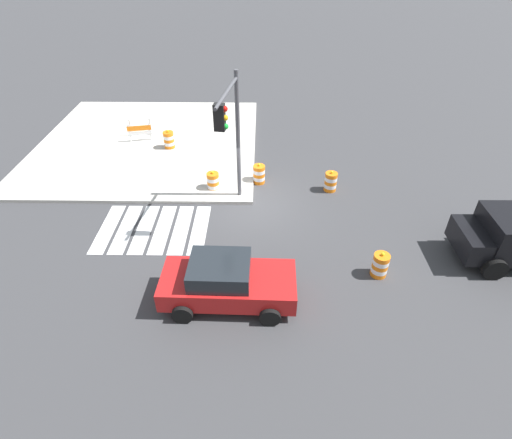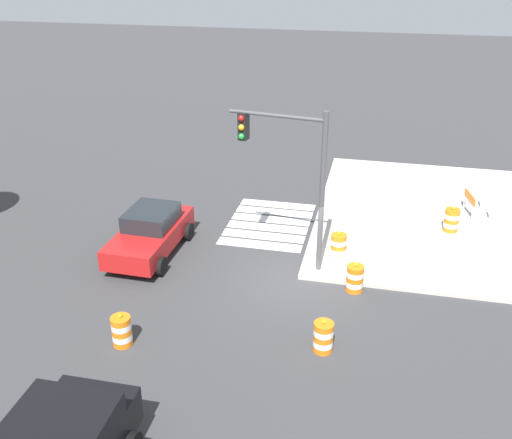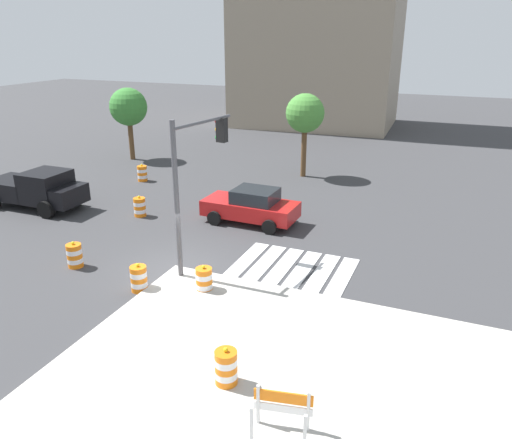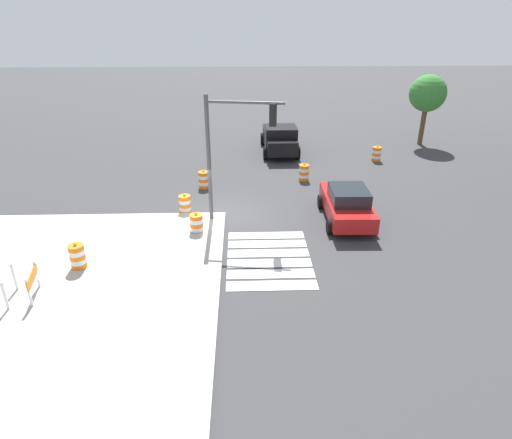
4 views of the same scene
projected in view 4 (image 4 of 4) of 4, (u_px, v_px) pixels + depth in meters
ground_plane at (225, 215)px, 20.40m from camera, size 120.00×120.00×0.00m
sidewalk_corner at (43, 291)px, 14.78m from camera, size 12.00×12.00×0.15m
crosswalk_stripes at (269, 258)px, 16.85m from camera, size 4.35×3.20×0.02m
sports_car at (347, 204)px, 19.56m from camera, size 4.34×2.22×1.63m
pickup_truck at (280, 139)px, 28.91m from camera, size 5.16×2.36×1.92m
traffic_barrel_near_corner at (204, 180)px, 23.37m from camera, size 0.56×0.56×1.02m
traffic_barrel_crosswalk_end at (376, 154)px, 27.59m from camera, size 0.56×0.56×1.02m
traffic_barrel_median_near at (197, 224)px, 18.51m from camera, size 0.56×0.56×1.02m
traffic_barrel_median_far at (185, 205)px, 20.38m from camera, size 0.56×0.56×1.02m
traffic_barrel_far_curb at (304, 173)px, 24.41m from camera, size 0.56×0.56×1.02m
traffic_barrel_on_sidewalk at (77, 256)px, 15.81m from camera, size 0.56×0.56×1.02m
construction_barricade at (28, 282)px, 14.11m from camera, size 1.36×1.00×1.00m
traffic_light_pole at (235, 137)px, 18.03m from camera, size 0.71×3.26×5.50m
street_tree_streetside_near at (428, 94)px, 29.75m from camera, size 2.49×2.49×4.80m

